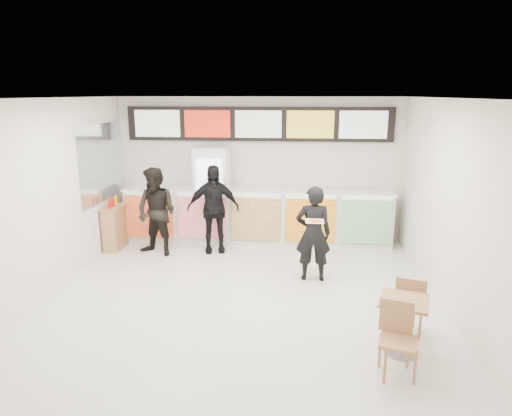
# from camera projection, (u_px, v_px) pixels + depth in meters

# --- Properties ---
(floor) EXTENTS (7.00, 7.00, 0.00)m
(floor) POSITION_uv_depth(u_px,v_px,m) (238.00, 308.00, 6.71)
(floor) COLOR beige
(floor) RESTS_ON ground
(ceiling) EXTENTS (7.00, 7.00, 0.00)m
(ceiling) POSITION_uv_depth(u_px,v_px,m) (236.00, 98.00, 5.97)
(ceiling) COLOR white
(ceiling) RESTS_ON wall_back
(wall_back) EXTENTS (6.00, 0.00, 6.00)m
(wall_back) POSITION_uv_depth(u_px,v_px,m) (259.00, 169.00, 9.72)
(wall_back) COLOR silver
(wall_back) RESTS_ON floor
(wall_left) EXTENTS (0.00, 7.00, 7.00)m
(wall_left) POSITION_uv_depth(u_px,v_px,m) (32.00, 204.00, 6.61)
(wall_left) COLOR silver
(wall_left) RESTS_ON floor
(wall_right) EXTENTS (0.00, 7.00, 7.00)m
(wall_right) POSITION_uv_depth(u_px,v_px,m) (460.00, 214.00, 6.07)
(wall_right) COLOR silver
(wall_right) RESTS_ON floor
(service_counter) EXTENTS (5.56, 0.77, 1.14)m
(service_counter) POSITION_uv_depth(u_px,v_px,m) (257.00, 216.00, 9.55)
(service_counter) COLOR silver
(service_counter) RESTS_ON floor
(menu_board) EXTENTS (5.50, 0.14, 0.70)m
(menu_board) POSITION_uv_depth(u_px,v_px,m) (259.00, 124.00, 9.40)
(menu_board) COLOR black
(menu_board) RESTS_ON wall_back
(drinks_fridge) EXTENTS (0.70, 0.67, 2.00)m
(drinks_fridge) POSITION_uv_depth(u_px,v_px,m) (213.00, 195.00, 9.55)
(drinks_fridge) COLOR white
(drinks_fridge) RESTS_ON floor
(mirror_panel) EXTENTS (0.01, 2.00, 1.50)m
(mirror_panel) POSITION_uv_depth(u_px,v_px,m) (102.00, 162.00, 8.91)
(mirror_panel) COLOR #B2B7BF
(mirror_panel) RESTS_ON wall_left
(customer_main) EXTENTS (0.60, 0.40, 1.62)m
(customer_main) POSITION_uv_depth(u_px,v_px,m) (313.00, 234.00, 7.55)
(customer_main) COLOR black
(customer_main) RESTS_ON floor
(customer_left) EXTENTS (1.00, 0.89, 1.71)m
(customer_left) POSITION_uv_depth(u_px,v_px,m) (156.00, 212.00, 8.72)
(customer_left) COLOR black
(customer_left) RESTS_ON floor
(customer_mid) EXTENTS (1.09, 0.64, 1.74)m
(customer_mid) POSITION_uv_depth(u_px,v_px,m) (213.00, 209.00, 8.92)
(customer_mid) COLOR black
(customer_mid) RESTS_ON floor
(pizza_slice) EXTENTS (0.36, 0.36, 0.02)m
(pizza_slice) POSITION_uv_depth(u_px,v_px,m) (315.00, 221.00, 7.03)
(pizza_slice) COLOR beige
(pizza_slice) RESTS_ON customer_main
(cafe_table) EXTENTS (0.79, 1.47, 0.83)m
(cafe_table) POSITION_uv_depth(u_px,v_px,m) (403.00, 316.00, 5.44)
(cafe_table) COLOR tan
(cafe_table) RESTS_ON floor
(condiment_ledge) EXTENTS (0.32, 0.78, 1.04)m
(condiment_ledge) POSITION_uv_depth(u_px,v_px,m) (116.00, 227.00, 9.22)
(condiment_ledge) COLOR tan
(condiment_ledge) RESTS_ON floor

